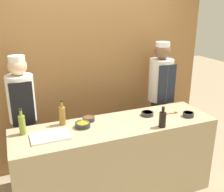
{
  "coord_description": "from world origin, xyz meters",
  "views": [
    {
      "loc": [
        -1.01,
        -2.34,
        2.11
      ],
      "look_at": [
        0.0,
        0.13,
        1.19
      ],
      "focal_mm": 42.0,
      "sensor_mm": 36.0,
      "label": 1
    }
  ],
  "objects_px": {
    "wooden_spoon": "(172,113)",
    "chef_left": "(24,118)",
    "chef_right": "(160,96)",
    "sauce_bowl_white": "(188,114)",
    "sauce_bowl_yellow": "(83,125)",
    "bottle_oil": "(22,124)",
    "bottle_vinegar": "(62,115)",
    "sauce_bowl_brown": "(89,119)",
    "bottle_soy": "(163,119)",
    "cutting_board": "(50,136)",
    "sauce_bowl_red": "(147,114)"
  },
  "relations": [
    {
      "from": "sauce_bowl_yellow",
      "to": "bottle_oil",
      "type": "relative_size",
      "value": 0.59
    },
    {
      "from": "bottle_soy",
      "to": "bottle_oil",
      "type": "height_order",
      "value": "bottle_oil"
    },
    {
      "from": "bottle_oil",
      "to": "sauce_bowl_red",
      "type": "bearing_deg",
      "value": -2.25
    },
    {
      "from": "sauce_bowl_red",
      "to": "chef_left",
      "type": "relative_size",
      "value": 0.09
    },
    {
      "from": "chef_right",
      "to": "sauce_bowl_yellow",
      "type": "bearing_deg",
      "value": -157.49
    },
    {
      "from": "sauce_bowl_red",
      "to": "bottle_oil",
      "type": "height_order",
      "value": "bottle_oil"
    },
    {
      "from": "sauce_bowl_brown",
      "to": "sauce_bowl_white",
      "type": "distance_m",
      "value": 1.14
    },
    {
      "from": "wooden_spoon",
      "to": "chef_left",
      "type": "bearing_deg",
      "value": 160.74
    },
    {
      "from": "bottle_soy",
      "to": "wooden_spoon",
      "type": "bearing_deg",
      "value": 41.0
    },
    {
      "from": "sauce_bowl_red",
      "to": "cutting_board",
      "type": "xyz_separation_m",
      "value": [
        -1.13,
        -0.12,
        -0.01
      ]
    },
    {
      "from": "sauce_bowl_brown",
      "to": "chef_right",
      "type": "bearing_deg",
      "value": 18.85
    },
    {
      "from": "cutting_board",
      "to": "bottle_oil",
      "type": "height_order",
      "value": "bottle_oil"
    },
    {
      "from": "bottle_soy",
      "to": "wooden_spoon",
      "type": "relative_size",
      "value": 0.96
    },
    {
      "from": "sauce_bowl_red",
      "to": "cutting_board",
      "type": "relative_size",
      "value": 0.38
    },
    {
      "from": "sauce_bowl_brown",
      "to": "wooden_spoon",
      "type": "relative_size",
      "value": 0.58
    },
    {
      "from": "bottle_soy",
      "to": "chef_left",
      "type": "xyz_separation_m",
      "value": [
        -1.33,
        0.83,
        -0.11
      ]
    },
    {
      "from": "sauce_bowl_yellow",
      "to": "sauce_bowl_red",
      "type": "bearing_deg",
      "value": 1.18
    },
    {
      "from": "cutting_board",
      "to": "bottle_oil",
      "type": "distance_m",
      "value": 0.31
    },
    {
      "from": "bottle_soy",
      "to": "sauce_bowl_red",
      "type": "bearing_deg",
      "value": 89.03
    },
    {
      "from": "chef_right",
      "to": "cutting_board",
      "type": "bearing_deg",
      "value": -158.91
    },
    {
      "from": "bottle_soy",
      "to": "chef_right",
      "type": "bearing_deg",
      "value": 59.49
    },
    {
      "from": "bottle_soy",
      "to": "wooden_spoon",
      "type": "xyz_separation_m",
      "value": [
        0.3,
        0.26,
        -0.08
      ]
    },
    {
      "from": "sauce_bowl_brown",
      "to": "bottle_oil",
      "type": "distance_m",
      "value": 0.7
    },
    {
      "from": "sauce_bowl_brown",
      "to": "wooden_spoon",
      "type": "bearing_deg",
      "value": -10.15
    },
    {
      "from": "sauce_bowl_white",
      "to": "chef_left",
      "type": "bearing_deg",
      "value": 157.92
    },
    {
      "from": "chef_left",
      "to": "sauce_bowl_brown",
      "type": "bearing_deg",
      "value": -30.96
    },
    {
      "from": "bottle_vinegar",
      "to": "wooden_spoon",
      "type": "xyz_separation_m",
      "value": [
        1.25,
        -0.19,
        -0.1
      ]
    },
    {
      "from": "sauce_bowl_yellow",
      "to": "chef_left",
      "type": "distance_m",
      "value": 0.76
    },
    {
      "from": "cutting_board",
      "to": "wooden_spoon",
      "type": "distance_m",
      "value": 1.43
    },
    {
      "from": "sauce_bowl_yellow",
      "to": "cutting_board",
      "type": "height_order",
      "value": "sauce_bowl_yellow"
    },
    {
      "from": "sauce_bowl_yellow",
      "to": "bottle_soy",
      "type": "bearing_deg",
      "value": -21.62
    },
    {
      "from": "sauce_bowl_brown",
      "to": "chef_left",
      "type": "distance_m",
      "value": 0.77
    },
    {
      "from": "chef_right",
      "to": "bottle_soy",
      "type": "bearing_deg",
      "value": -120.51
    },
    {
      "from": "sauce_bowl_red",
      "to": "chef_left",
      "type": "bearing_deg",
      "value": 159.2
    },
    {
      "from": "bottle_soy",
      "to": "bottle_oil",
      "type": "relative_size",
      "value": 0.83
    },
    {
      "from": "wooden_spoon",
      "to": "sauce_bowl_yellow",
      "type": "bearing_deg",
      "value": 177.54
    },
    {
      "from": "chef_right",
      "to": "sauce_bowl_white",
      "type": "bearing_deg",
      "value": -95.15
    },
    {
      "from": "cutting_board",
      "to": "chef_left",
      "type": "xyz_separation_m",
      "value": [
        -0.2,
        0.62,
        -0.03
      ]
    },
    {
      "from": "chef_left",
      "to": "chef_right",
      "type": "relative_size",
      "value": 0.97
    },
    {
      "from": "bottle_oil",
      "to": "chef_right",
      "type": "bearing_deg",
      "value": 13.74
    },
    {
      "from": "bottle_vinegar",
      "to": "bottle_oil",
      "type": "bearing_deg",
      "value": -170.03
    },
    {
      "from": "bottle_vinegar",
      "to": "chef_right",
      "type": "xyz_separation_m",
      "value": [
        1.44,
        0.38,
        -0.1
      ]
    },
    {
      "from": "sauce_bowl_yellow",
      "to": "bottle_oil",
      "type": "distance_m",
      "value": 0.6
    },
    {
      "from": "bottle_oil",
      "to": "bottle_vinegar",
      "type": "distance_m",
      "value": 0.42
    },
    {
      "from": "sauce_bowl_brown",
      "to": "bottle_soy",
      "type": "bearing_deg",
      "value": -32.93
    },
    {
      "from": "cutting_board",
      "to": "bottle_soy",
      "type": "xyz_separation_m",
      "value": [
        1.13,
        -0.2,
        0.08
      ]
    },
    {
      "from": "sauce_bowl_brown",
      "to": "sauce_bowl_yellow",
      "type": "xyz_separation_m",
      "value": [
        -0.1,
        -0.13,
        0.0
      ]
    },
    {
      "from": "wooden_spoon",
      "to": "bottle_vinegar",
      "type": "bearing_deg",
      "value": 171.46
    },
    {
      "from": "sauce_bowl_yellow",
      "to": "bottle_soy",
      "type": "relative_size",
      "value": 0.71
    },
    {
      "from": "cutting_board",
      "to": "sauce_bowl_yellow",
      "type": "bearing_deg",
      "value": 15.84
    }
  ]
}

